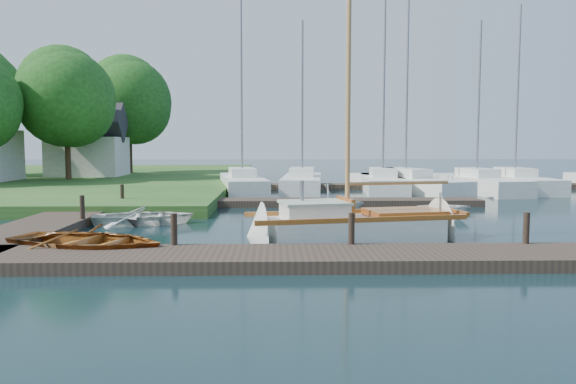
{
  "coord_description": "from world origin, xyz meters",
  "views": [
    {
      "loc": [
        -0.45,
        -19.09,
        2.87
      ],
      "look_at": [
        0.0,
        0.0,
        1.2
      ],
      "focal_mm": 35.0,
      "sensor_mm": 36.0,
      "label": 1
    }
  ],
  "objects_px": {
    "tender_a": "(144,214)",
    "marina_boat_3": "(405,182)",
    "mooring_post_4": "(82,207)",
    "sailboat": "(359,229)",
    "dinghy": "(88,238)",
    "marina_boat_0": "(242,182)",
    "marina_boat_1": "(302,182)",
    "marina_boat_4": "(476,183)",
    "mooring_post_3": "(526,228)",
    "tender_d": "(444,204)",
    "tender_c": "(326,214)",
    "tender_b": "(331,199)",
    "marina_boat_5": "(515,182)",
    "mooring_post_2": "(351,229)",
    "house_c": "(88,147)",
    "tree_7": "(129,101)",
    "mooring_post_5": "(122,194)",
    "marina_boat_2": "(383,182)",
    "mooring_post_1": "(174,229)",
    "tree_3": "(66,98)"
  },
  "relations": [
    {
      "from": "tender_a",
      "to": "marina_boat_3",
      "type": "height_order",
      "value": "marina_boat_3"
    },
    {
      "from": "tree_7",
      "to": "marina_boat_4",
      "type": "bearing_deg",
      "value": -28.46
    },
    {
      "from": "marina_boat_4",
      "to": "mooring_post_4",
      "type": "bearing_deg",
      "value": 117.68
    },
    {
      "from": "tender_c",
      "to": "marina_boat_0",
      "type": "xyz_separation_m",
      "value": [
        -3.77,
        13.2,
        0.24
      ]
    },
    {
      "from": "marina_boat_1",
      "to": "sailboat",
      "type": "bearing_deg",
      "value": -172.16
    },
    {
      "from": "mooring_post_3",
      "to": "tender_c",
      "type": "distance_m",
      "value": 7.48
    },
    {
      "from": "marina_boat_1",
      "to": "marina_boat_3",
      "type": "xyz_separation_m",
      "value": [
        6.02,
        -0.82,
        0.0
      ]
    },
    {
      "from": "marina_boat_0",
      "to": "tree_7",
      "type": "height_order",
      "value": "marina_boat_0"
    },
    {
      "from": "house_c",
      "to": "marina_boat_5",
      "type": "bearing_deg",
      "value": -16.02
    },
    {
      "from": "mooring_post_5",
      "to": "mooring_post_3",
      "type": "bearing_deg",
      "value": -37.57
    },
    {
      "from": "mooring_post_5",
      "to": "dinghy",
      "type": "bearing_deg",
      "value": -79.89
    },
    {
      "from": "mooring_post_5",
      "to": "marina_boat_2",
      "type": "height_order",
      "value": "marina_boat_2"
    },
    {
      "from": "marina_boat_2",
      "to": "marina_boat_3",
      "type": "relative_size",
      "value": 0.99
    },
    {
      "from": "tender_b",
      "to": "marina_boat_1",
      "type": "bearing_deg",
      "value": 20.0
    },
    {
      "from": "mooring_post_4",
      "to": "sailboat",
      "type": "distance_m",
      "value": 9.44
    },
    {
      "from": "tender_c",
      "to": "house_c",
      "type": "distance_m",
      "value": 26.24
    },
    {
      "from": "mooring_post_2",
      "to": "marina_boat_4",
      "type": "distance_m",
      "value": 20.86
    },
    {
      "from": "mooring_post_2",
      "to": "marina_boat_4",
      "type": "height_order",
      "value": "marina_boat_4"
    },
    {
      "from": "mooring_post_2",
      "to": "sailboat",
      "type": "relative_size",
      "value": 0.08
    },
    {
      "from": "mooring_post_2",
      "to": "marina_boat_3",
      "type": "height_order",
      "value": "marina_boat_3"
    },
    {
      "from": "marina_boat_1",
      "to": "marina_boat_4",
      "type": "bearing_deg",
      "value": -90.31
    },
    {
      "from": "sailboat",
      "to": "house_c",
      "type": "bearing_deg",
      "value": 111.79
    },
    {
      "from": "tender_b",
      "to": "marina_boat_3",
      "type": "distance_m",
      "value": 12.0
    },
    {
      "from": "marina_boat_1",
      "to": "marina_boat_5",
      "type": "distance_m",
      "value": 12.7
    },
    {
      "from": "mooring_post_3",
      "to": "marina_boat_3",
      "type": "relative_size",
      "value": 0.07
    },
    {
      "from": "sailboat",
      "to": "mooring_post_5",
      "type": "bearing_deg",
      "value": 128.27
    },
    {
      "from": "marina_boat_3",
      "to": "tender_c",
      "type": "bearing_deg",
      "value": 135.2
    },
    {
      "from": "tender_a",
      "to": "tender_d",
      "type": "distance_m",
      "value": 11.27
    },
    {
      "from": "mooring_post_5",
      "to": "marina_boat_0",
      "type": "distance_m",
      "value": 10.18
    },
    {
      "from": "mooring_post_4",
      "to": "tree_7",
      "type": "height_order",
      "value": "tree_7"
    },
    {
      "from": "marina_boat_5",
      "to": "tender_b",
      "type": "bearing_deg",
      "value": 129.68
    },
    {
      "from": "marina_boat_2",
      "to": "tree_3",
      "type": "distance_m",
      "value": 21.03
    },
    {
      "from": "mooring_post_2",
      "to": "tree_7",
      "type": "height_order",
      "value": "tree_7"
    },
    {
      "from": "mooring_post_2",
      "to": "house_c",
      "type": "xyz_separation_m",
      "value": [
        -15.5,
        27.0,
        1.88
      ]
    },
    {
      "from": "mooring_post_1",
      "to": "tender_b",
      "type": "relative_size",
      "value": 0.31
    },
    {
      "from": "tender_d",
      "to": "mooring_post_4",
      "type": "bearing_deg",
      "value": 100.51
    },
    {
      "from": "tender_b",
      "to": "marina_boat_4",
      "type": "bearing_deg",
      "value": -25.13
    },
    {
      "from": "marina_boat_4",
      "to": "mooring_post_5",
      "type": "bearing_deg",
      "value": 106.14
    },
    {
      "from": "marina_boat_3",
      "to": "marina_boat_5",
      "type": "relative_size",
      "value": 1.05
    },
    {
      "from": "mooring_post_3",
      "to": "tree_3",
      "type": "height_order",
      "value": "tree_3"
    },
    {
      "from": "tender_a",
      "to": "marina_boat_4",
      "type": "relative_size",
      "value": 0.36
    },
    {
      "from": "mooring_post_2",
      "to": "tender_d",
      "type": "xyz_separation_m",
      "value": [
        4.56,
        7.26,
        -0.16
      ]
    },
    {
      "from": "mooring_post_1",
      "to": "tree_3",
      "type": "bearing_deg",
      "value": 115.51
    },
    {
      "from": "marina_boat_1",
      "to": "marina_boat_4",
      "type": "distance_m",
      "value": 10.22
    },
    {
      "from": "marina_boat_1",
      "to": "marina_boat_0",
      "type": "bearing_deg",
      "value": 99.16
    },
    {
      "from": "house_c",
      "to": "tree_7",
      "type": "height_order",
      "value": "tree_7"
    },
    {
      "from": "mooring_post_5",
      "to": "marina_boat_3",
      "type": "relative_size",
      "value": 0.07
    },
    {
      "from": "dinghy",
      "to": "marina_boat_0",
      "type": "distance_m",
      "value": 18.99
    },
    {
      "from": "marina_boat_0",
      "to": "marina_boat_4",
      "type": "xyz_separation_m",
      "value": [
        13.75,
        -0.69,
        -0.01
      ]
    },
    {
      "from": "sailboat",
      "to": "tender_c",
      "type": "relative_size",
      "value": 3.08
    }
  ]
}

